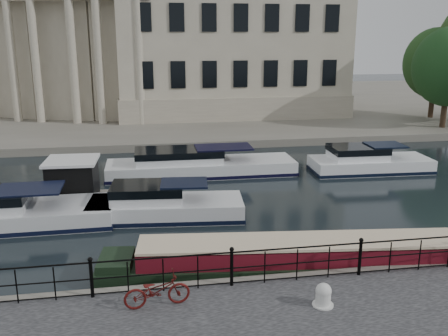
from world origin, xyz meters
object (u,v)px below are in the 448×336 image
Objects in this scene: mooring_bollard at (323,295)px; harbour_hut at (73,183)px; bicycle at (157,290)px; narrowboat at (300,263)px.

harbour_hut reaches higher than mooring_bollard.
bicycle is 4.53m from mooring_bollard.
harbour_hut is (-7.94, 11.78, 0.09)m from mooring_bollard.
mooring_bollard is 3.04m from narrowboat.
bicycle is at bearing -148.55° from narrowboat.
narrowboat is at bearing -71.29° from bicycle.
bicycle is 5.35m from narrowboat.
narrowboat is (4.81, 2.25, -0.66)m from bicycle.
bicycle is 0.54× the size of harbour_hut.
harbour_hut reaches higher than narrowboat.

